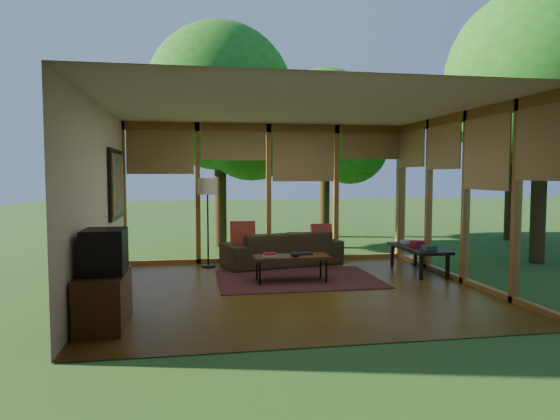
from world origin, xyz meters
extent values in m
plane|color=brown|center=(0.00, 0.00, 0.00)|extent=(5.50, 5.50, 0.00)
plane|color=silver|center=(0.00, 0.00, 2.70)|extent=(5.50, 5.50, 0.00)
cube|color=silver|center=(-2.75, 0.00, 1.35)|extent=(0.04, 5.00, 2.70)
cube|color=silver|center=(0.00, -2.50, 1.35)|extent=(5.50, 0.04, 2.70)
cube|color=#9E6C31|center=(0.00, 2.50, 1.35)|extent=(5.50, 0.12, 2.70)
cube|color=#9E6C31|center=(2.75, 0.00, 1.35)|extent=(0.12, 5.00, 2.70)
plane|color=#305921|center=(8.00, 8.00, -0.01)|extent=(40.00, 40.00, 0.00)
cylinder|color=#3C2D15|center=(-0.82, 4.80, 2.28)|extent=(0.28, 0.28, 4.56)
sphere|color=#176015|center=(-0.82, 4.80, 3.55)|extent=(3.47, 3.47, 3.47)
cylinder|color=#3C2D15|center=(2.14, 6.31, 2.04)|extent=(0.28, 0.28, 4.08)
sphere|color=#176015|center=(2.14, 6.31, 3.17)|extent=(2.94, 2.94, 2.94)
cylinder|color=#3C2D15|center=(5.00, 1.44, 2.28)|extent=(0.28, 0.28, 4.57)
sphere|color=#176015|center=(5.00, 1.44, 3.55)|extent=(3.40, 3.40, 3.40)
cylinder|color=#3C2D15|center=(6.53, 4.69, 2.22)|extent=(0.28, 0.28, 4.44)
sphere|color=#176015|center=(6.53, 4.69, 3.46)|extent=(3.02, 3.02, 3.02)
cube|color=maroon|center=(0.21, 0.69, 0.01)|extent=(2.60, 1.84, 0.01)
imported|color=#382F1C|center=(0.18, 2.00, 0.32)|extent=(2.36, 1.39, 0.65)
cube|color=maroon|center=(-0.57, 1.95, 0.61)|extent=(0.46, 0.24, 0.48)
cube|color=maroon|center=(0.93, 1.95, 0.57)|extent=(0.39, 0.21, 0.41)
cube|color=beige|center=(-0.29, 0.47, 0.44)|extent=(0.24, 0.19, 0.03)
cube|color=maroon|center=(-0.29, 0.47, 0.47)|extent=(0.19, 0.14, 0.03)
cube|color=#161832|center=(0.31, 0.60, 0.44)|extent=(0.24, 0.20, 0.03)
ellipsoid|color=black|center=(0.11, 0.42, 0.46)|extent=(0.16, 0.16, 0.07)
cube|color=#502E15|center=(-2.47, -1.41, 0.30)|extent=(0.50, 1.00, 0.60)
cube|color=black|center=(-2.45, -1.41, 0.85)|extent=(0.45, 0.55, 0.50)
cube|color=#30544B|center=(2.40, 0.49, 0.50)|extent=(0.25, 0.21, 0.08)
cube|color=maroon|center=(2.40, 0.94, 0.50)|extent=(0.25, 0.21, 0.10)
cube|color=beige|center=(2.40, 1.34, 0.48)|extent=(0.25, 0.20, 0.06)
cylinder|color=black|center=(-1.20, 2.07, 0.01)|extent=(0.26, 0.26, 0.03)
cylinder|color=black|center=(-1.20, 2.07, 0.79)|extent=(0.03, 0.03, 1.52)
cylinder|color=beige|center=(-1.20, 2.07, 1.50)|extent=(0.36, 0.36, 0.30)
cube|color=#502E15|center=(0.06, 0.52, 0.40)|extent=(1.20, 0.50, 0.05)
cylinder|color=black|center=(-0.47, 0.34, 0.19)|extent=(0.03, 0.03, 0.38)
cylinder|color=black|center=(0.59, 0.34, 0.19)|extent=(0.03, 0.03, 0.38)
cylinder|color=black|center=(-0.47, 0.70, 0.19)|extent=(0.03, 0.03, 0.38)
cylinder|color=black|center=(0.59, 0.70, 0.19)|extent=(0.03, 0.03, 0.38)
cube|color=black|center=(2.40, 0.89, 0.43)|extent=(0.60, 1.40, 0.05)
cube|color=black|center=(2.17, 0.29, 0.20)|extent=(0.05, 0.05, 0.40)
cube|color=black|center=(2.63, 0.29, 0.20)|extent=(0.05, 0.05, 0.40)
cube|color=black|center=(2.17, 1.49, 0.20)|extent=(0.05, 0.05, 0.40)
cube|color=black|center=(2.63, 1.49, 0.20)|extent=(0.05, 0.05, 0.40)
cube|color=black|center=(-2.72, 1.40, 1.55)|extent=(0.05, 1.35, 1.15)
cube|color=#1B5D7C|center=(-2.69, 1.40, 1.55)|extent=(0.02, 1.20, 1.00)
camera|label=1|loc=(-1.46, -7.19, 1.70)|focal=32.00mm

